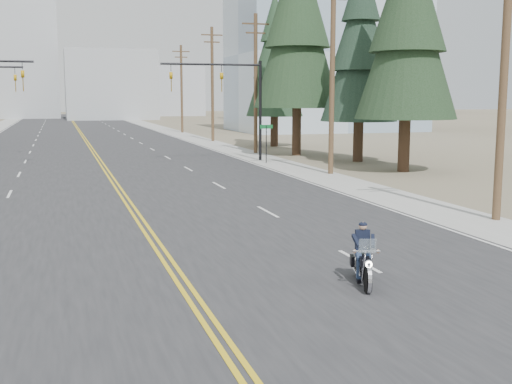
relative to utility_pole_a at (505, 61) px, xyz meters
The scene contains 20 objects.
ground_plane 15.91m from the utility_pole_a, 147.38° to the right, with size 400.00×400.00×0.00m, color #776D56.
road 63.51m from the utility_pole_a, 101.40° to the left, with size 20.00×200.00×0.01m, color #303033.
sidewalk_right 62.27m from the utility_pole_a, 90.92° to the left, with size 3.00×200.00×0.01m, color #A5A5A0.
traffic_mast_right 24.27m from the utility_pole_a, 98.35° to the left, with size 7.10×0.26×7.00m.
street_sign 22.41m from the utility_pole_a, 94.42° to the left, with size 0.90×0.06×2.62m.
utility_pole_a is the anchor object (origin of this frame).
utility_pole_b 15.00m from the utility_pole_a, 90.00° to the left, with size 2.20×0.30×11.50m.
utility_pole_c 30.00m from the utility_pole_a, 90.00° to the left, with size 2.20×0.30×11.00m.
utility_pole_d 45.00m from the utility_pole_a, 90.00° to the left, with size 2.20×0.30×11.50m.
utility_pole_e 62.00m from the utility_pole_a, 90.00° to the left, with size 2.20×0.30×11.00m.
glass_building 65.13m from the utility_pole_a, 72.54° to the left, with size 24.00×16.00×20.00m, color #9EB5CC.
haze_bldg_b 117.09m from the utility_pole_a, 92.20° to the left, with size 18.00×14.00×14.00m, color #ADB2B7.
haze_bldg_c 105.69m from the utility_pole_a, 74.91° to the left, with size 16.00×12.00×18.00m, color #B7BCC6.
haze_bldg_d 134.45m from the utility_pole_a, 100.51° to the left, with size 20.00×15.00×26.00m, color #ADB2B7.
haze_bldg_e 142.55m from the utility_pole_a, 84.97° to the left, with size 14.00×14.00×12.00m, color #B7BCC6.
motorcyclist 11.42m from the utility_pole_a, 144.43° to the right, with size 0.82×1.90×1.49m, color black, non-canonical shape.
conifer_near 15.97m from the utility_pole_a, 72.36° to the left, with size 6.04×6.04×16.00m.
conifer_mid 22.06m from the utility_pole_a, 77.17° to the left, with size 5.31×5.31×14.17m.
conifer_tall 27.84m from the utility_pole_a, 84.78° to the left, with size 6.65×6.65×18.47m.
conifer_far 36.82m from the utility_pole_a, 84.05° to the left, with size 5.20×5.20×13.92m.
Camera 1 is at (-2.71, -11.48, 4.46)m, focal length 45.00 mm.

